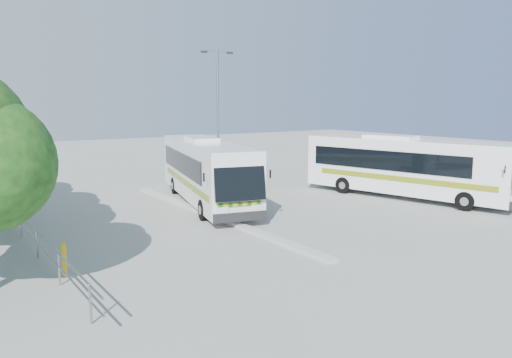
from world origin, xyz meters
TOP-DOWN VIEW (x-y plane):
  - ground at (0.00, 0.00)m, footprint 100.00×100.00m
  - kerb_divider at (-2.30, 2.00)m, footprint 0.40×16.00m
  - railing at (-10.00, 4.00)m, footprint 0.06×22.00m
  - coach_main at (-1.01, 4.76)m, footprint 5.05×11.49m
  - coach_adjacent at (8.43, -0.05)m, footprint 4.76×11.55m
  - lamppost at (2.40, 9.39)m, footprint 2.03×0.49m
  - bollard at (-9.70, -2.35)m, footprint 0.15×0.15m

SIDE VIEW (x-z plane):
  - ground at x=0.00m, z-range 0.00..0.00m
  - kerb_divider at x=-2.30m, z-range 0.00..0.15m
  - bollard at x=-9.70m, z-range 0.00..1.03m
  - railing at x=-10.00m, z-range 0.24..1.24m
  - coach_main at x=-1.01m, z-range 0.15..3.28m
  - coach_adjacent at x=8.43m, z-range 0.15..3.30m
  - lamppost at x=2.40m, z-range 0.43..8.73m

